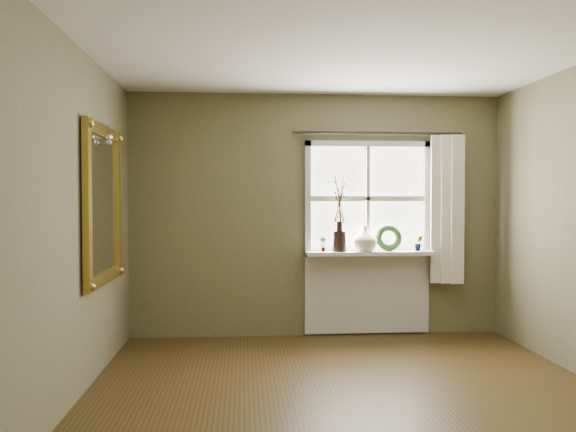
% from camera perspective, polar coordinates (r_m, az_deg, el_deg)
% --- Properties ---
extents(floor, '(4.50, 4.50, 0.00)m').
position_cam_1_polar(floor, '(4.10, 7.24, -19.29)').
color(floor, '#3D2A13').
rests_on(floor, ground).
extents(ceiling, '(4.50, 4.50, 0.00)m').
position_cam_1_polar(ceiling, '(4.00, 7.38, 18.12)').
color(ceiling, silver).
rests_on(ceiling, ground).
extents(wall_back, '(4.00, 0.10, 2.60)m').
position_cam_1_polar(wall_back, '(6.10, 2.88, 0.08)').
color(wall_back, brown).
rests_on(wall_back, ground).
extents(wall_left, '(0.10, 4.50, 2.60)m').
position_cam_1_polar(wall_left, '(3.96, -23.12, -0.88)').
color(wall_left, brown).
rests_on(wall_left, ground).
extents(wall_front, '(4.00, 0.10, 2.60)m').
position_cam_1_polar(wall_front, '(1.66, 23.89, -4.18)').
color(wall_front, brown).
rests_on(wall_front, ground).
extents(window_frame, '(1.36, 0.06, 1.24)m').
position_cam_1_polar(window_frame, '(6.13, 8.08, 1.76)').
color(window_frame, silver).
rests_on(window_frame, wall_back).
extents(window_sill, '(1.36, 0.26, 0.04)m').
position_cam_1_polar(window_sill, '(6.05, 8.28, -3.74)').
color(window_sill, silver).
rests_on(window_sill, wall_back).
extents(window_apron, '(1.36, 0.04, 0.88)m').
position_cam_1_polar(window_apron, '(6.21, 8.04, -7.70)').
color(window_apron, silver).
rests_on(window_apron, ground).
extents(dark_jug, '(0.19, 0.19, 0.22)m').
position_cam_1_polar(dark_jug, '(5.97, 5.24, -2.55)').
color(dark_jug, black).
rests_on(dark_jug, window_sill).
extents(cream_vase, '(0.31, 0.31, 0.27)m').
position_cam_1_polar(cream_vase, '(6.02, 7.83, -2.29)').
color(cream_vase, beige).
rests_on(cream_vase, window_sill).
extents(wreath, '(0.29, 0.15, 0.29)m').
position_cam_1_polar(wreath, '(6.13, 10.20, -2.49)').
color(wreath, '#28451E').
rests_on(wreath, window_sill).
extents(potted_plant_left, '(0.10, 0.08, 0.16)m').
position_cam_1_polar(potted_plant_left, '(5.95, 3.58, -2.86)').
color(potted_plant_left, '#28451E').
rests_on(potted_plant_left, window_sill).
extents(potted_plant_right, '(0.09, 0.08, 0.17)m').
position_cam_1_polar(potted_plant_right, '(6.18, 13.13, -2.70)').
color(potted_plant_right, '#28451E').
rests_on(potted_plant_right, window_sill).
extents(curtain, '(0.36, 0.12, 1.59)m').
position_cam_1_polar(curtain, '(6.27, 15.78, 0.66)').
color(curtain, '#EFE4CF').
rests_on(curtain, wall_back).
extents(curtain_rod, '(1.84, 0.03, 0.03)m').
position_cam_1_polar(curtain_rod, '(6.13, 9.14, 8.31)').
color(curtain_rod, black).
rests_on(curtain_rod, wall_back).
extents(gilt_mirror, '(0.10, 1.12, 1.33)m').
position_cam_1_polar(gilt_mirror, '(4.97, -18.24, 1.13)').
color(gilt_mirror, white).
rests_on(gilt_mirror, wall_left).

